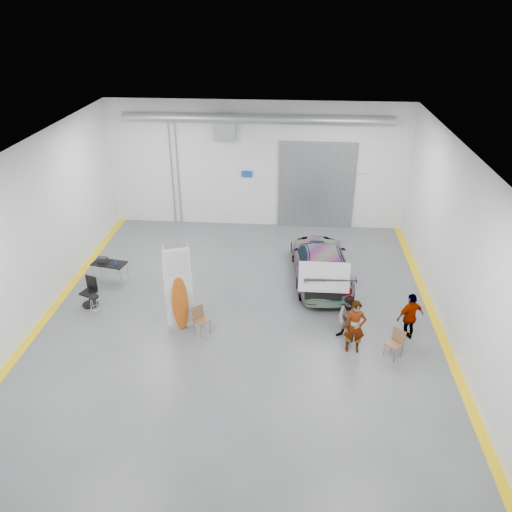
# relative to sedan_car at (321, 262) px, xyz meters

# --- Properties ---
(ground) EXTENTS (16.00, 16.00, 0.00)m
(ground) POSITION_rel_sedan_car_xyz_m (-2.90, -2.89, -0.76)
(ground) COLOR #56585D
(ground) RESTS_ON ground
(room_shell) EXTENTS (14.02, 16.18, 6.01)m
(room_shell) POSITION_rel_sedan_car_xyz_m (-2.66, -0.67, 3.32)
(room_shell) COLOR silver
(room_shell) RESTS_ON ground
(sedan_car) EXTENTS (2.57, 5.39, 1.52)m
(sedan_car) POSITION_rel_sedan_car_xyz_m (0.00, 0.00, 0.00)
(sedan_car) COLOR silver
(sedan_car) RESTS_ON ground
(person_a) EXTENTS (0.67, 0.44, 1.84)m
(person_a) POSITION_rel_sedan_car_xyz_m (0.89, -4.50, 0.16)
(person_a) COLOR #9B7654
(person_a) RESTS_ON ground
(person_b) EXTENTS (1.01, 0.95, 1.64)m
(person_b) POSITION_rel_sedan_car_xyz_m (0.76, -3.94, 0.06)
(person_b) COLOR slate
(person_b) RESTS_ON ground
(person_c) EXTENTS (1.08, 0.79, 1.72)m
(person_c) POSITION_rel_sedan_car_xyz_m (2.75, -3.71, 0.10)
(person_c) COLOR brown
(person_c) RESTS_ON ground
(surfboard_display) EXTENTS (0.87, 0.46, 3.21)m
(surfboard_display) POSITION_rel_sedan_car_xyz_m (-4.92, -3.71, 0.54)
(surfboard_display) COLOR white
(surfboard_display) RESTS_ON ground
(folding_chair_near) EXTENTS (0.63, 0.72, 0.96)m
(folding_chair_near) POSITION_rel_sedan_car_xyz_m (-4.09, -3.93, -0.46)
(folding_chair_near) COLOR brown
(folding_chair_near) RESTS_ON ground
(folding_chair_far) EXTENTS (0.62, 0.71, 0.94)m
(folding_chair_far) POSITION_rel_sedan_car_xyz_m (2.12, -4.70, -0.46)
(folding_chair_far) COLOR brown
(folding_chair_far) RESTS_ON ground
(shop_stool) EXTENTS (0.37, 0.37, 0.72)m
(shop_stool) POSITION_rel_sedan_car_xyz_m (-8.08, -3.10, -0.40)
(shop_stool) COLOR black
(shop_stool) RESTS_ON ground
(work_table) EXTENTS (1.41, 0.90, 1.07)m
(work_table) POSITION_rel_sedan_car_xyz_m (-8.35, -0.86, 0.07)
(work_table) COLOR #92959A
(work_table) RESTS_ON ground
(office_chair) EXTENTS (0.62, 0.65, 1.10)m
(office_chair) POSITION_rel_sedan_car_xyz_m (-8.48, -2.54, -0.28)
(office_chair) COLOR black
(office_chair) RESTS_ON ground
(trunk_lid) EXTENTS (1.77, 1.07, 0.04)m
(trunk_lid) POSITION_rel_sedan_car_xyz_m (0.00, -2.37, 0.78)
(trunk_lid) COLOR silver
(trunk_lid) RESTS_ON sedan_car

